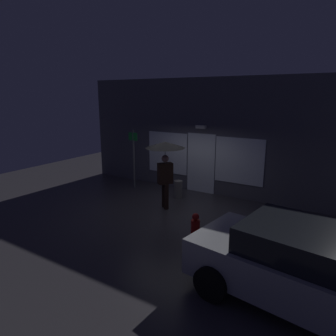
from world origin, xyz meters
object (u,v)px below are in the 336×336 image
object	(u,v)px
person_with_umbrella	(165,155)
street_sign_post	(134,155)
parked_car	(312,269)
sidewalk_bollard	(178,189)
fire_hydrant	(195,230)

from	to	relation	value
person_with_umbrella	street_sign_post	world-z (taller)	street_sign_post
parked_car	sidewalk_bollard	size ratio (longest dim) A/B	6.94
sidewalk_bollard	fire_hydrant	size ratio (longest dim) A/B	0.78
person_with_umbrella	parked_car	distance (m)	5.45
parked_car	fire_hydrant	world-z (taller)	parked_car
street_sign_post	sidewalk_bollard	size ratio (longest dim) A/B	3.65
street_sign_post	fire_hydrant	xyz separation A→B (m)	(4.15, -2.89, -0.93)
street_sign_post	fire_hydrant	size ratio (longest dim) A/B	2.87
sidewalk_bollard	fire_hydrant	bearing A→B (deg)	-53.00
person_with_umbrella	fire_hydrant	xyz separation A→B (m)	(1.93, -1.66, -1.38)
street_sign_post	sidewalk_bollard	world-z (taller)	street_sign_post
person_with_umbrella	parked_car	world-z (taller)	person_with_umbrella
parked_car	sidewalk_bollard	distance (m)	6.12
person_with_umbrella	street_sign_post	bearing A→B (deg)	-82.25
person_with_umbrella	fire_hydrant	bearing A→B (deg)	85.78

